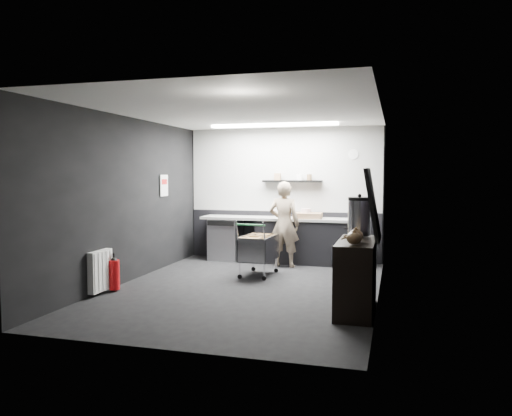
# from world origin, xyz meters

# --- Properties ---
(floor) EXTENTS (5.50, 5.50, 0.00)m
(floor) POSITION_xyz_m (0.00, 0.00, 0.00)
(floor) COLOR black
(floor) RESTS_ON ground
(ceiling) EXTENTS (5.50, 5.50, 0.00)m
(ceiling) POSITION_xyz_m (0.00, 0.00, 2.70)
(ceiling) COLOR white
(ceiling) RESTS_ON wall_back
(wall_back) EXTENTS (5.50, 0.00, 5.50)m
(wall_back) POSITION_xyz_m (0.00, 2.75, 1.35)
(wall_back) COLOR black
(wall_back) RESTS_ON floor
(wall_front) EXTENTS (5.50, 0.00, 5.50)m
(wall_front) POSITION_xyz_m (0.00, -2.75, 1.35)
(wall_front) COLOR black
(wall_front) RESTS_ON floor
(wall_left) EXTENTS (0.00, 5.50, 5.50)m
(wall_left) POSITION_xyz_m (-2.00, 0.00, 1.35)
(wall_left) COLOR black
(wall_left) RESTS_ON floor
(wall_right) EXTENTS (0.00, 5.50, 5.50)m
(wall_right) POSITION_xyz_m (2.00, 0.00, 1.35)
(wall_right) COLOR black
(wall_right) RESTS_ON floor
(kitchen_wall_panel) EXTENTS (3.95, 0.02, 1.70)m
(kitchen_wall_panel) POSITION_xyz_m (0.00, 2.73, 1.85)
(kitchen_wall_panel) COLOR beige
(kitchen_wall_panel) RESTS_ON wall_back
(dado_panel) EXTENTS (3.95, 0.02, 1.00)m
(dado_panel) POSITION_xyz_m (0.00, 2.73, 0.50)
(dado_panel) COLOR black
(dado_panel) RESTS_ON wall_back
(floating_shelf) EXTENTS (1.20, 0.22, 0.04)m
(floating_shelf) POSITION_xyz_m (0.20, 2.62, 1.62)
(floating_shelf) COLOR black
(floating_shelf) RESTS_ON wall_back
(wall_clock) EXTENTS (0.20, 0.03, 0.20)m
(wall_clock) POSITION_xyz_m (1.40, 2.72, 2.15)
(wall_clock) COLOR white
(wall_clock) RESTS_ON wall_back
(poster) EXTENTS (0.02, 0.30, 0.40)m
(poster) POSITION_xyz_m (-1.98, 1.30, 1.55)
(poster) COLOR white
(poster) RESTS_ON wall_left
(poster_red_band) EXTENTS (0.02, 0.22, 0.10)m
(poster_red_band) POSITION_xyz_m (-1.98, 1.30, 1.62)
(poster_red_band) COLOR red
(poster_red_band) RESTS_ON poster
(radiator) EXTENTS (0.10, 0.50, 0.60)m
(radiator) POSITION_xyz_m (-1.94, -0.90, 0.35)
(radiator) COLOR white
(radiator) RESTS_ON wall_left
(ceiling_strip) EXTENTS (2.40, 0.20, 0.04)m
(ceiling_strip) POSITION_xyz_m (0.00, 1.85, 2.67)
(ceiling_strip) COLOR white
(ceiling_strip) RESTS_ON ceiling
(prep_counter) EXTENTS (3.20, 0.61, 0.90)m
(prep_counter) POSITION_xyz_m (0.14, 2.42, 0.46)
(prep_counter) COLOR black
(prep_counter) RESTS_ON floor
(person) EXTENTS (0.62, 0.43, 1.63)m
(person) POSITION_xyz_m (0.18, 1.97, 0.81)
(person) COLOR beige
(person) RESTS_ON floor
(shopping_cart) EXTENTS (0.55, 0.88, 0.95)m
(shopping_cart) POSITION_xyz_m (-0.07, 1.04, 0.45)
(shopping_cart) COLOR silver
(shopping_cart) RESTS_ON floor
(sideboard) EXTENTS (0.53, 1.23, 1.84)m
(sideboard) POSITION_xyz_m (1.76, -0.79, 0.59)
(sideboard) COLOR black
(sideboard) RESTS_ON floor
(fire_extinguisher) EXTENTS (0.17, 0.17, 0.55)m
(fire_extinguisher) POSITION_xyz_m (-1.85, -0.68, 0.27)
(fire_extinguisher) COLOR red
(fire_extinguisher) RESTS_ON floor
(cardboard_box) EXTENTS (0.56, 0.43, 0.11)m
(cardboard_box) POSITION_xyz_m (0.57, 2.37, 0.95)
(cardboard_box) COLOR #9E7854
(cardboard_box) RESTS_ON prep_counter
(pink_tub) EXTENTS (0.19, 0.19, 0.19)m
(pink_tub) POSITION_xyz_m (0.52, 2.42, 0.99)
(pink_tub) COLOR silver
(pink_tub) RESTS_ON prep_counter
(white_container) EXTENTS (0.21, 0.18, 0.16)m
(white_container) POSITION_xyz_m (-0.02, 2.37, 0.98)
(white_container) COLOR white
(white_container) RESTS_ON prep_counter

